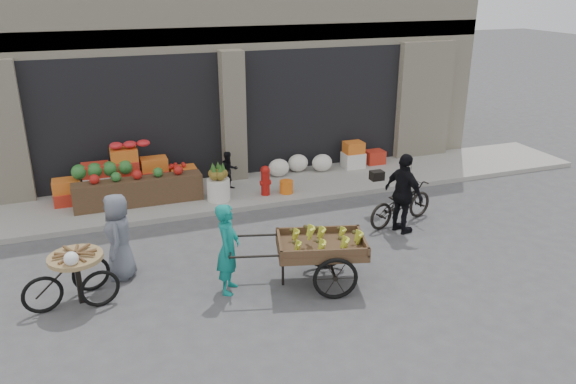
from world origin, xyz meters
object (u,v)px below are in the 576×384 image
object	(u,v)px
banana_cart	(318,243)
fire_hydrant	(265,179)
pineapple_bin	(219,190)
vendor_woman	(228,249)
bicycle	(401,203)
vendor_grey	(119,236)
tricycle_cart	(77,271)
orange_bucket	(286,187)
seated_person	(229,171)
cyclist	(404,194)

from	to	relation	value
banana_cart	fire_hydrant	bearing A→B (deg)	99.96
pineapple_bin	vendor_woman	world-z (taller)	vendor_woman
pineapple_bin	bicycle	xyz separation A→B (m)	(3.36, -2.30, 0.08)
vendor_grey	fire_hydrant	bearing A→B (deg)	136.23
pineapple_bin	tricycle_cart	xyz separation A→B (m)	(-3.04, -3.30, 0.20)
vendor_woman	fire_hydrant	bearing A→B (deg)	1.01
tricycle_cart	fire_hydrant	bearing A→B (deg)	25.97
orange_bucket	bicycle	distance (m)	2.82
vendor_woman	orange_bucket	bearing A→B (deg)	-5.25
seated_person	banana_cart	distance (m)	4.65
vendor_woman	vendor_grey	distance (m)	1.97
banana_cart	seated_person	bearing A→B (deg)	109.31
pineapple_bin	bicycle	distance (m)	4.07
banana_cart	bicycle	bearing A→B (deg)	48.58
pineapple_bin	vendor_grey	distance (m)	3.56
banana_cart	vendor_grey	size ratio (longest dim) A/B	1.74
pineapple_bin	orange_bucket	bearing A→B (deg)	-3.58
pineapple_bin	fire_hydrant	distance (m)	1.11
orange_bucket	banana_cart	bearing A→B (deg)	-102.21
fire_hydrant	banana_cart	world-z (taller)	banana_cart
banana_cart	vendor_woman	distance (m)	1.49
orange_bucket	pineapple_bin	bearing A→B (deg)	176.42
vendor_woman	bicycle	bearing A→B (deg)	-43.26
vendor_grey	cyclist	distance (m)	5.50
seated_person	orange_bucket	bearing A→B (deg)	-40.26
orange_bucket	cyclist	bearing A→B (deg)	-58.93
orange_bucket	vendor_grey	distance (m)	4.72
cyclist	banana_cart	bearing A→B (deg)	103.43
banana_cart	vendor_woman	size ratio (longest dim) A/B	1.71
banana_cart	tricycle_cart	size ratio (longest dim) A/B	1.81
vendor_woman	cyclist	world-z (taller)	cyclist
orange_bucket	vendor_grey	bearing A→B (deg)	-147.09
pineapple_bin	bicycle	size ratio (longest dim) A/B	0.30
fire_hydrant	vendor_grey	bearing A→B (deg)	-142.92
vendor_woman	cyclist	size ratio (longest dim) A/B	0.93
pineapple_bin	tricycle_cart	distance (m)	4.49
banana_cart	vendor_woman	world-z (taller)	vendor_woman
fire_hydrant	vendor_grey	distance (m)	4.32
fire_hydrant	tricycle_cart	distance (m)	5.27
banana_cart	bicycle	size ratio (longest dim) A/B	1.54
vendor_woman	vendor_grey	world-z (taller)	vendor_woman
fire_hydrant	banana_cart	xyz separation A→B (m)	(-0.35, -3.98, 0.25)
tricycle_cart	bicycle	distance (m)	6.49
cyclist	vendor_woman	bearing A→B (deg)	89.72
vendor_grey	pineapple_bin	bearing A→B (deg)	147.71
orange_bucket	seated_person	xyz separation A→B (m)	(-1.20, 0.70, 0.31)
tricycle_cart	vendor_woman	bearing A→B (deg)	-23.11
tricycle_cart	vendor_grey	distance (m)	0.98
fire_hydrant	vendor_woman	world-z (taller)	vendor_woman
orange_bucket	vendor_grey	xyz separation A→B (m)	(-3.94, -2.55, 0.49)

